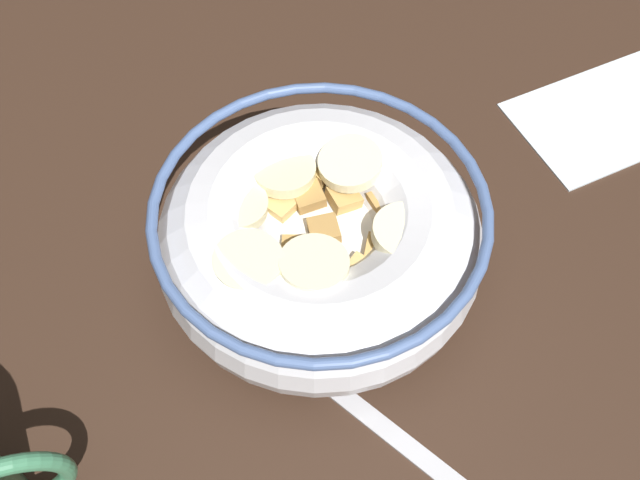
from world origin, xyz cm
name	(u,v)px	position (x,y,z in cm)	size (l,w,h in cm)	color
ground_plane	(320,277)	(0.00, 0.00, -1.00)	(137.70, 137.70, 2.00)	#332116
cereal_bowl	(320,236)	(-0.02, -0.01, 3.39)	(17.77, 17.77, 6.44)	silver
folded_napkin	(616,112)	(22.90, 4.33, 0.15)	(13.58, 8.15, 0.30)	silver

